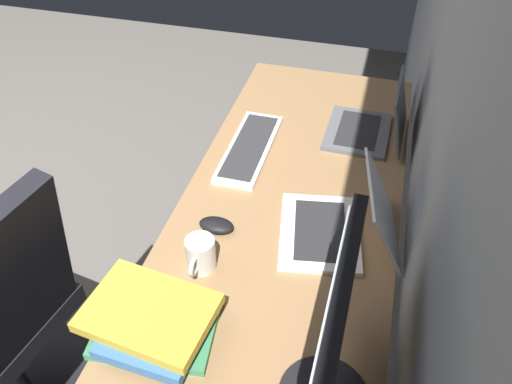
% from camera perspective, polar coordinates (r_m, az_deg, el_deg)
% --- Properties ---
extents(wall_back, '(5.07, 0.10, 2.60)m').
position_cam_1_polar(wall_back, '(1.28, 23.55, 14.44)').
color(wall_back, '#8C939E').
rests_on(wall_back, ground).
extents(desk, '(2.16, 0.67, 0.73)m').
position_cam_1_polar(desk, '(1.50, 1.86, -8.51)').
color(desk, '#936D47').
rests_on(desk, ground).
extents(monitor_primary, '(0.46, 0.20, 0.40)m').
position_cam_1_polar(monitor_primary, '(1.02, 8.45, -15.94)').
color(monitor_primary, black).
rests_on(monitor_primary, desk).
extents(laptop_leftmost, '(0.29, 0.28, 0.22)m').
position_cam_1_polar(laptop_leftmost, '(1.90, 12.97, 7.37)').
color(laptop_leftmost, '#595B60').
rests_on(laptop_leftmost, desk).
extents(laptop_left, '(0.36, 0.38, 0.21)m').
position_cam_1_polar(laptop_left, '(1.49, 9.73, -3.42)').
color(laptop_left, white).
rests_on(laptop_left, desk).
extents(keyboard_main, '(0.42, 0.14, 0.02)m').
position_cam_1_polar(keyboard_main, '(1.81, -0.71, 4.94)').
color(keyboard_main, silver).
rests_on(keyboard_main, desk).
extents(mouse_main, '(0.06, 0.10, 0.03)m').
position_cam_1_polar(mouse_main, '(1.51, -4.41, -3.69)').
color(mouse_main, black).
rests_on(mouse_main, desk).
extents(book_stack_near, '(0.26, 0.33, 0.08)m').
position_cam_1_polar(book_stack_near, '(1.29, -11.29, -13.96)').
color(book_stack_near, '#3D8456').
rests_on(book_stack_near, desk).
extents(coffee_mug, '(0.12, 0.08, 0.10)m').
position_cam_1_polar(coffee_mug, '(1.39, -6.18, -6.89)').
color(coffee_mug, silver).
rests_on(coffee_mug, desk).
extents(office_chair, '(0.56, 0.58, 0.97)m').
position_cam_1_polar(office_chair, '(1.80, -26.23, -13.55)').
color(office_chair, black).
rests_on(office_chair, ground).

